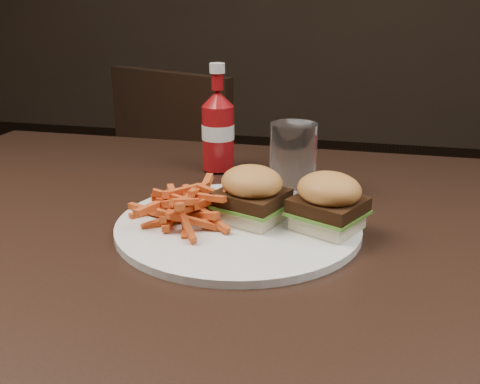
% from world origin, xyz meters
% --- Properties ---
extents(dining_table, '(1.20, 0.80, 0.04)m').
position_xyz_m(dining_table, '(0.00, 0.00, 0.73)').
color(dining_table, black).
rests_on(dining_table, ground).
extents(chair_far, '(0.54, 0.54, 0.04)m').
position_xyz_m(chair_far, '(-0.22, 0.77, 0.43)').
color(chair_far, black).
rests_on(chair_far, ground).
extents(plate, '(0.33, 0.33, 0.01)m').
position_xyz_m(plate, '(0.05, -0.04, 0.76)').
color(plate, white).
rests_on(plate, dining_table).
extents(sandwich_half_a, '(0.09, 0.09, 0.02)m').
position_xyz_m(sandwich_half_a, '(0.06, -0.03, 0.77)').
color(sandwich_half_a, '#FAEBBF').
rests_on(sandwich_half_a, plate).
extents(sandwich_half_b, '(0.10, 0.10, 0.02)m').
position_xyz_m(sandwich_half_b, '(0.16, -0.04, 0.77)').
color(sandwich_half_b, beige).
rests_on(sandwich_half_b, plate).
extents(fries_pile, '(0.16, 0.16, 0.05)m').
position_xyz_m(fries_pile, '(-0.03, -0.05, 0.78)').
color(fries_pile, '#D06A31').
rests_on(fries_pile, plate).
extents(ketchup_bottle, '(0.07, 0.07, 0.11)m').
position_xyz_m(ketchup_bottle, '(-0.05, 0.21, 0.81)').
color(ketchup_bottle, maroon).
rests_on(ketchup_bottle, dining_table).
extents(tumbler, '(0.08, 0.08, 0.11)m').
position_xyz_m(tumbler, '(0.09, 0.12, 0.81)').
color(tumbler, white).
rests_on(tumbler, dining_table).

